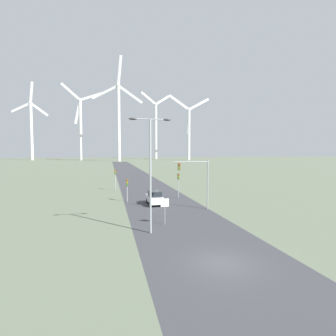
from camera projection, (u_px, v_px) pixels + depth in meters
ground_plane at (222, 263)px, 16.74m from camera, size 600.00×600.00×0.00m
road_surface at (139, 181)px, 63.47m from camera, size 10.00×240.00×0.01m
streetlamp at (150, 161)px, 22.46m from camera, size 3.64×0.32×9.95m
stop_sign_near at (165, 206)px, 25.38m from camera, size 0.81×0.07×2.56m
traffic_light_post_near_left at (127, 185)px, 36.85m from camera, size 0.28×0.34×3.21m
traffic_light_post_near_right at (178, 180)px, 39.92m from camera, size 0.28×0.34×3.75m
traffic_light_post_mid_left at (115, 175)px, 47.21m from camera, size 0.28×0.33×3.88m
traffic_light_mast_overhead at (196, 174)px, 31.69m from camera, size 4.35×0.34×6.09m
car_approaching at (155, 198)px, 35.09m from camera, size 1.89×4.14×1.83m
wind_turbine_far_left at (31, 126)px, 210.94m from camera, size 29.57×6.94×62.81m
wind_turbine_left at (81, 124)px, 209.34m from camera, size 33.28×5.06×61.47m
wind_turbine_center at (119, 115)px, 185.53m from camera, size 35.44×11.90×74.36m
wind_turbine_right at (156, 126)px, 242.82m from camera, size 28.95×15.52×60.73m
wind_turbine_far_right at (189, 128)px, 212.11m from camera, size 34.75×3.46×51.87m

